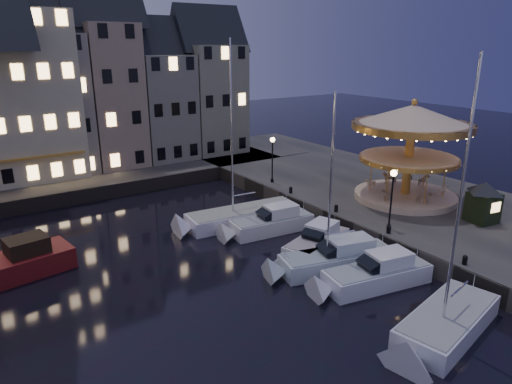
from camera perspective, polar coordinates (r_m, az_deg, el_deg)
ground at (r=27.65m, az=7.77°, el=-10.94°), size 160.00×160.00×0.00m
quay_east at (r=40.69m, az=16.97°, el=-0.98°), size 16.00×56.00×1.30m
quay_north at (r=48.24m, az=-22.79°, el=1.30°), size 44.00×12.00×1.30m
quaywall_e at (r=35.09m, az=8.64°, el=-3.39°), size 0.15×44.00×1.30m
quaywall_n at (r=43.04m, az=-18.50°, el=-0.11°), size 48.00×0.15×1.30m
streetlamp_b at (r=31.63m, az=16.65°, el=0.13°), size 0.44×0.44×4.17m
streetlamp_c at (r=41.11m, az=2.07°, el=4.87°), size 0.44×0.44×4.17m
streetlamp_d at (r=44.46m, az=19.08°, el=4.89°), size 0.44×0.44×4.17m
bollard_a at (r=28.87m, az=24.66°, el=-7.67°), size 0.30×0.30×0.57m
bollard_b at (r=31.69m, az=16.26°, el=-4.45°), size 0.30×0.30×0.57m
bollard_c at (r=34.82m, az=9.99°, el=-1.96°), size 0.30×0.30×0.57m
bollard_d at (r=38.71m, az=4.37°, el=0.30°), size 0.30×0.30×0.57m
townhouse_nc at (r=48.75m, az=-24.46°, el=11.04°), size 6.82×8.00×14.80m
townhouse_nd at (r=50.03m, az=-17.94°, el=12.47°), size 5.50×8.00×15.80m
townhouse_ne at (r=51.98m, az=-11.94°, el=11.44°), size 6.16×8.00×12.80m
townhouse_nf at (r=54.52m, az=-5.97°, el=12.53°), size 6.82×8.00×13.80m
motorboat_a at (r=24.13m, az=22.28°, el=-15.40°), size 7.85×3.94×13.00m
motorboat_b at (r=27.33m, az=14.18°, el=-10.20°), size 7.46×3.36×2.15m
motorboat_c at (r=28.69m, az=9.39°, el=-8.37°), size 8.25×3.95×10.96m
motorboat_d at (r=30.48m, az=7.21°, el=-6.73°), size 6.55×4.00×2.15m
motorboat_e at (r=33.78m, az=1.37°, el=-4.06°), size 7.33×2.75×2.15m
motorboat_f at (r=35.41m, az=-2.45°, el=-3.20°), size 9.98×3.46×13.21m
red_fishing_boat at (r=31.03m, az=-28.80°, el=-8.35°), size 8.11×3.87×6.04m
carousel at (r=37.88m, az=18.84°, el=6.84°), size 9.24×9.24×8.08m
ticket_kiosk at (r=35.62m, az=26.68°, el=-0.35°), size 2.83×2.83×3.32m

